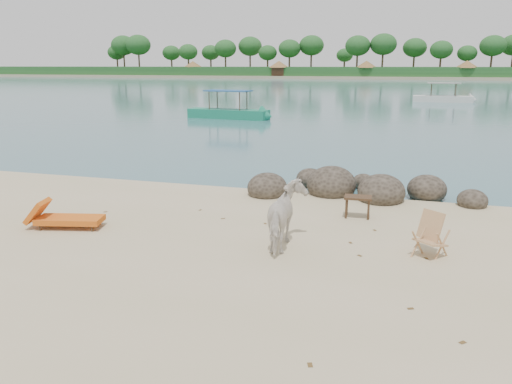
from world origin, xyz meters
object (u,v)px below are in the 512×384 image
(deck_chair, at_px, (430,237))
(boat_near, at_px, (228,95))
(cow, at_px, (287,218))
(lounge_chair, at_px, (70,217))
(boulders, at_px, (352,189))
(side_table, at_px, (357,208))

(deck_chair, distance_m, boat_near, 26.64)
(cow, height_order, lounge_chair, cow)
(cow, relative_size, lounge_chair, 0.85)
(cow, height_order, boat_near, boat_near)
(lounge_chair, bearing_deg, boulders, 26.01)
(lounge_chair, xyz_separation_m, deck_chair, (7.65, 0.43, 0.14))
(boat_near, bearing_deg, side_table, -57.26)
(boulders, bearing_deg, deck_chair, -66.19)
(side_table, bearing_deg, cow, -118.76)
(cow, bearing_deg, lounge_chair, -3.85)
(lounge_chair, bearing_deg, cow, -11.46)
(boat_near, bearing_deg, lounge_chair, -72.96)
(boulders, distance_m, deck_chair, 4.70)
(cow, height_order, deck_chair, cow)
(cow, distance_m, boat_near, 25.73)
(lounge_chair, relative_size, deck_chair, 2.17)
(boulders, height_order, lounge_chair, boulders)
(lounge_chair, bearing_deg, side_table, 9.67)
(cow, height_order, side_table, cow)
(boulders, height_order, boat_near, boat_near)
(cow, distance_m, side_table, 2.72)
(boulders, relative_size, lounge_chair, 3.53)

